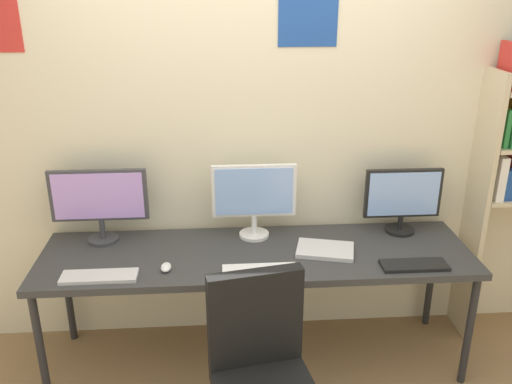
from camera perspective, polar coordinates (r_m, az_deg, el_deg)
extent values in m
cube|color=beige|center=(3.32, -0.46, 5.72)|extent=(4.86, 0.10, 2.60)
cube|color=#1E4799|center=(3.18, 5.52, 19.07)|extent=(0.33, 0.01, 0.47)
cube|color=#333333|center=(3.14, 0.07, -6.62)|extent=(2.46, 0.68, 0.04)
cylinder|color=#262628|center=(3.24, -21.58, -15.08)|extent=(0.04, 0.04, 0.70)
cylinder|color=#262628|center=(3.39, 21.36, -13.36)|extent=(0.04, 0.04, 0.70)
cylinder|color=#262628|center=(3.70, -19.07, -9.81)|extent=(0.04, 0.04, 0.70)
cylinder|color=#262628|center=(3.83, 17.81, -8.56)|extent=(0.04, 0.04, 0.70)
cube|color=beige|center=(3.64, 21.97, -1.77)|extent=(0.03, 0.28, 1.72)
cube|color=white|center=(3.59, 23.61, 1.67)|extent=(0.05, 0.22, 0.27)
cube|color=#1E4799|center=(3.64, 24.18, 1.17)|extent=(0.06, 0.22, 0.19)
cube|color=red|center=(3.65, 25.19, 1.76)|extent=(0.04, 0.22, 0.28)
cube|color=#287F3D|center=(3.52, 24.06, 6.39)|extent=(0.03, 0.22, 0.22)
cube|color=#287F3D|center=(3.53, 24.76, 6.03)|extent=(0.04, 0.22, 0.19)
cube|color=red|center=(3.45, 24.97, 11.88)|extent=(0.03, 0.22, 0.26)
cube|color=black|center=(2.56, -0.07, -13.00)|extent=(0.45, 0.15, 0.48)
cylinder|color=#38383D|center=(3.38, -15.64, -4.77)|extent=(0.18, 0.18, 0.02)
cylinder|color=#38383D|center=(3.36, -15.76, -3.72)|extent=(0.03, 0.03, 0.12)
cube|color=#38383D|center=(3.28, -16.11, -0.32)|extent=(0.56, 0.03, 0.31)
cube|color=#B28CE5|center=(3.26, -16.17, -0.43)|extent=(0.51, 0.01, 0.28)
cylinder|color=silver|center=(3.32, -0.20, -4.46)|extent=(0.18, 0.18, 0.02)
cylinder|color=silver|center=(3.29, -0.20, -3.40)|extent=(0.03, 0.03, 0.12)
cube|color=silver|center=(3.21, -0.21, 0.15)|extent=(0.50, 0.03, 0.32)
cube|color=#8CB2F2|center=(3.19, -0.19, 0.04)|extent=(0.46, 0.01, 0.29)
cylinder|color=black|center=(3.49, 14.75, -3.85)|extent=(0.18, 0.18, 0.02)
cylinder|color=black|center=(3.47, 14.83, -3.10)|extent=(0.03, 0.03, 0.08)
cube|color=black|center=(3.40, 15.11, -0.11)|extent=(0.47, 0.03, 0.30)
cube|color=#8CB2F2|center=(3.38, 15.20, -0.22)|extent=(0.43, 0.01, 0.27)
cube|color=silver|center=(2.99, -16.05, -8.47)|extent=(0.39, 0.13, 0.02)
cube|color=silver|center=(2.93, 0.39, -8.22)|extent=(0.40, 0.13, 0.02)
cube|color=black|center=(3.10, 16.19, -7.35)|extent=(0.36, 0.13, 0.02)
ellipsoid|color=silver|center=(2.99, -9.38, -7.76)|extent=(0.06, 0.10, 0.03)
cube|color=silver|center=(3.16, 7.24, -6.01)|extent=(0.36, 0.29, 0.02)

